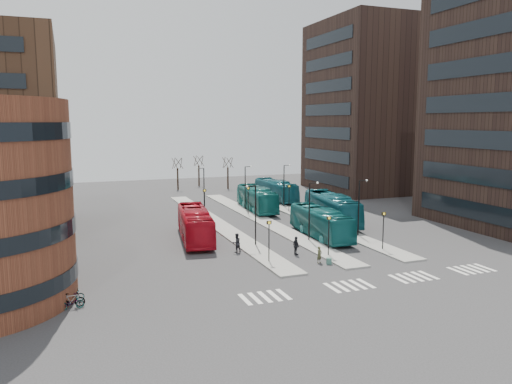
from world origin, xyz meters
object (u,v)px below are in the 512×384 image
object	(u,v)px
suitcase	(329,261)
bicycle_near	(72,303)
bicycle_far	(71,296)
red_bus	(195,224)
commuter_c	(316,231)
commuter_b	(296,246)
teal_bus_b	(257,199)
bicycle_mid	(71,300)
commuter_a	(236,243)
traveller	(319,255)
teal_bus_c	(332,208)
teal_bus_a	(321,223)
teal_bus_d	(276,190)

from	to	relation	value
suitcase	bicycle_near	world-z (taller)	bicycle_near
bicycle_far	red_bus	bearing A→B (deg)	-50.96
commuter_c	bicycle_near	world-z (taller)	commuter_c
commuter_b	commuter_c	size ratio (longest dim) A/B	0.97
teal_bus_b	commuter_c	bearing A→B (deg)	-86.27
bicycle_mid	commuter_a	bearing A→B (deg)	-62.40
traveller	bicycle_mid	size ratio (longest dim) A/B	0.85
teal_bus_c	bicycle_mid	world-z (taller)	teal_bus_c
teal_bus_c	commuter_c	distance (m)	9.26
suitcase	teal_bus_a	world-z (taller)	teal_bus_a
red_bus	suitcase	bearing A→B (deg)	-47.48
commuter_c	red_bus	bearing A→B (deg)	-67.60
teal_bus_d	commuter_a	world-z (taller)	teal_bus_d
commuter_b	bicycle_far	world-z (taller)	commuter_b
teal_bus_d	bicycle_mid	world-z (taller)	teal_bus_d
teal_bus_b	teal_bus_d	world-z (taller)	teal_bus_b
bicycle_near	suitcase	bearing A→B (deg)	-87.11
commuter_b	traveller	bearing A→B (deg)	-169.45
teal_bus_a	commuter_c	size ratio (longest dim) A/B	6.27
red_bus	teal_bus_c	xyz separation A→B (m)	(18.01, 2.81, 0.12)
commuter_b	bicycle_near	size ratio (longest dim) A/B	1.11
red_bus	teal_bus_b	distance (m)	18.88
commuter_c	commuter_b	bearing A→B (deg)	-1.55
teal_bus_a	commuter_b	world-z (taller)	teal_bus_a
traveller	bicycle_mid	world-z (taller)	traveller
teal_bus_b	commuter_c	size ratio (longest dim) A/B	6.53
bicycle_near	teal_bus_a	bearing A→B (deg)	-69.19
red_bus	commuter_a	bearing A→B (deg)	-59.84
commuter_a	teal_bus_b	bearing A→B (deg)	-132.34
teal_bus_c	traveller	distance (m)	18.11
teal_bus_d	bicycle_mid	bearing A→B (deg)	-130.24
commuter_b	commuter_c	xyz separation A→B (m)	(4.68, 4.95, 0.03)
teal_bus_c	bicycle_mid	distance (m)	35.92
suitcase	red_bus	world-z (taller)	red_bus
suitcase	teal_bus_d	distance (m)	36.08
suitcase	commuter_a	xyz separation A→B (m)	(-6.33, 6.76, 0.64)
red_bus	traveller	world-z (taller)	red_bus
suitcase	teal_bus_d	bearing A→B (deg)	97.64
bicycle_far	teal_bus_a	bearing A→B (deg)	-76.90
teal_bus_a	teal_bus_c	size ratio (longest dim) A/B	0.88
teal_bus_b	commuter_a	distance (m)	22.80
commuter_a	bicycle_near	size ratio (longest dim) A/B	1.16
teal_bus_d	commuter_c	bearing A→B (deg)	-104.66
teal_bus_b	teal_bus_c	size ratio (longest dim) A/B	0.92
suitcase	commuter_c	xyz separation A→B (m)	(3.28, 8.78, 0.63)
commuter_a	commuter_c	world-z (taller)	commuter_a
teal_bus_c	teal_bus_a	bearing A→B (deg)	-118.75
bicycle_mid	teal_bus_a	bearing A→B (deg)	-69.28
teal_bus_b	commuter_b	bearing A→B (deg)	-97.33
red_bus	bicycle_mid	distance (m)	20.41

